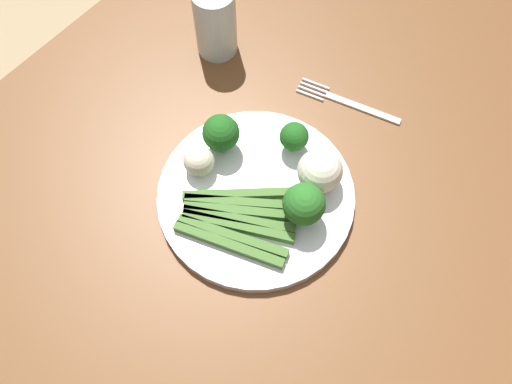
{
  "coord_description": "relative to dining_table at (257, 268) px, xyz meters",
  "views": [
    {
      "loc": [
        -0.2,
        -0.16,
        1.45
      ],
      "look_at": [
        0.05,
        0.05,
        0.76
      ],
      "focal_mm": 38.97,
      "sensor_mm": 36.0,
      "label": 1
    }
  ],
  "objects": [
    {
      "name": "asparagus_bundle",
      "position": [
        0.01,
        0.04,
        0.11
      ],
      "size": [
        0.15,
        0.17,
        0.01
      ],
      "rotation": [
        0.0,
        0.0,
        5.21
      ],
      "color": "#3D6626",
      "rests_on": "plate"
    },
    {
      "name": "fork",
      "position": [
        0.27,
        0.04,
        0.09
      ],
      "size": [
        0.06,
        0.16,
        0.0
      ],
      "rotation": [
        0.0,
        0.0,
        1.82
      ],
      "color": "silver",
      "rests_on": "dining_table"
    },
    {
      "name": "dining_table",
      "position": [
        0.0,
        0.0,
        0.0
      ],
      "size": [
        1.45,
        0.98,
        0.74
      ],
      "color": "brown",
      "rests_on": "ground_plane"
    },
    {
      "name": "plate",
      "position": [
        0.05,
        0.05,
        0.1
      ],
      "size": [
        0.27,
        0.27,
        0.01
      ],
      "primitive_type": "cylinder",
      "color": "white",
      "rests_on": "dining_table"
    },
    {
      "name": "ground_plane",
      "position": [
        0.0,
        0.0,
        -0.66
      ],
      "size": [
        6.0,
        6.0,
        0.02
      ],
      "primitive_type": "cube",
      "color": "tan"
    },
    {
      "name": "broccoli_back",
      "position": [
        0.15,
        0.05,
        0.14
      ],
      "size": [
        0.04,
        0.04,
        0.05
      ],
      "color": "#4C7F2B",
      "rests_on": "plate"
    },
    {
      "name": "cauliflower_left",
      "position": [
        0.12,
        -0.01,
        0.14
      ],
      "size": [
        0.06,
        0.06,
        0.06
      ],
      "primitive_type": "sphere",
      "color": "silver",
      "rests_on": "plate"
    },
    {
      "name": "broccoli_back_right",
      "position": [
        0.07,
        -0.02,
        0.15
      ],
      "size": [
        0.06,
        0.06,
        0.07
      ],
      "color": "#568E33",
      "rests_on": "plate"
    },
    {
      "name": "broccoli_near_center",
      "position": [
        0.08,
        0.13,
        0.14
      ],
      "size": [
        0.05,
        0.05,
        0.06
      ],
      "color": "#4C7F2B",
      "rests_on": "plate"
    },
    {
      "name": "cauliflower_right",
      "position": [
        0.04,
        0.13,
        0.13
      ],
      "size": [
        0.04,
        0.04,
        0.04
      ],
      "primitive_type": "sphere",
      "color": "beige",
      "rests_on": "plate"
    },
    {
      "name": "water_glass",
      "position": [
        0.23,
        0.27,
        0.15
      ],
      "size": [
        0.07,
        0.07,
        0.12
      ],
      "primitive_type": "cylinder",
      "color": "silver",
      "rests_on": "dining_table"
    }
  ]
}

